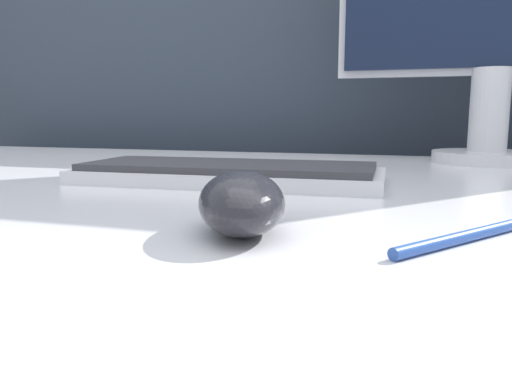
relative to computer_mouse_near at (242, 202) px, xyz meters
name	(u,v)px	position (x,y,z in m)	size (l,w,h in m)	color
partition_panel	(372,194)	(0.03, 0.85, -0.12)	(5.00, 0.03, 1.23)	#333D4C
computer_mouse_near	(242,202)	(0.00, 0.00, 0.00)	(0.09, 0.13, 0.04)	#232328
keyboard	(228,173)	(-0.10, 0.24, -0.01)	(0.37, 0.16, 0.02)	silver
pen	(469,236)	(0.15, 0.02, -0.02)	(0.10, 0.13, 0.01)	#284C9E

